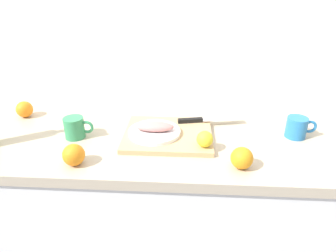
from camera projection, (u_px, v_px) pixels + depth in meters
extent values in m
cube|color=white|center=(167.00, 37.00, 1.38)|extent=(3.20, 0.05, 2.50)
cube|color=white|center=(163.00, 223.00, 1.45)|extent=(2.00, 0.58, 0.86)
cube|color=#B7A88E|center=(162.00, 142.00, 1.25)|extent=(2.00, 0.60, 0.04)
cube|color=tan|center=(168.00, 135.00, 1.25)|extent=(0.36, 0.31, 0.02)
cylinder|color=white|center=(154.00, 132.00, 1.23)|extent=(0.21, 0.21, 0.01)
ellipsoid|color=tan|center=(154.00, 127.00, 1.22)|extent=(0.16, 0.07, 0.04)
cube|color=silver|center=(222.00, 119.00, 1.35)|extent=(0.18, 0.07, 0.00)
cube|color=black|center=(190.00, 120.00, 1.33)|extent=(0.11, 0.04, 0.02)
sphere|color=yellow|center=(205.00, 139.00, 1.13)|extent=(0.06, 0.06, 0.06)
cylinder|color=#2672B2|center=(296.00, 127.00, 1.24)|extent=(0.08, 0.08, 0.09)
torus|color=#2672B2|center=(310.00, 127.00, 1.23)|extent=(0.06, 0.01, 0.06)
cylinder|color=#338C59|center=(74.00, 128.00, 1.23)|extent=(0.08, 0.08, 0.09)
torus|color=#338C59|center=(87.00, 127.00, 1.23)|extent=(0.06, 0.01, 0.06)
sphere|color=orange|center=(242.00, 158.00, 1.03)|extent=(0.08, 0.08, 0.08)
sphere|color=orange|center=(25.00, 109.00, 1.42)|extent=(0.08, 0.08, 0.08)
sphere|color=orange|center=(74.00, 155.00, 1.05)|extent=(0.08, 0.08, 0.08)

